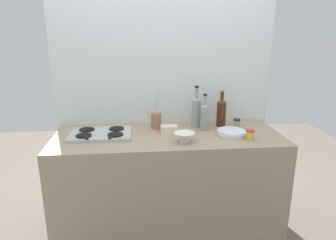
{
  "coord_description": "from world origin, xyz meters",
  "views": [
    {
      "loc": [
        -0.22,
        -2.26,
        1.68
      ],
      "look_at": [
        0.0,
        0.0,
        1.02
      ],
      "focal_mm": 32.25,
      "sensor_mm": 36.0,
      "label": 1
    }
  ],
  "objects_px": {
    "wine_bottle_mid_right": "(196,111)",
    "condiment_jar_rear": "(250,135)",
    "mixing_bowl": "(184,137)",
    "butter_dish": "(169,129)",
    "utensil_crock": "(156,120)",
    "plate_stack": "(231,133)",
    "wine_bottle_mid_left": "(221,112)",
    "stovetop_hob": "(101,134)",
    "wine_bottle_leftmost": "(204,116)",
    "condiment_jar_front": "(237,124)"
  },
  "relations": [
    {
      "from": "wine_bottle_leftmost",
      "to": "wine_bottle_mid_left",
      "type": "relative_size",
      "value": 0.95
    },
    {
      "from": "wine_bottle_mid_left",
      "to": "butter_dish",
      "type": "relative_size",
      "value": 2.43
    },
    {
      "from": "condiment_jar_front",
      "to": "wine_bottle_mid_right",
      "type": "bearing_deg",
      "value": 165.67
    },
    {
      "from": "wine_bottle_mid_right",
      "to": "utensil_crock",
      "type": "height_order",
      "value": "wine_bottle_mid_right"
    },
    {
      "from": "wine_bottle_mid_right",
      "to": "mixing_bowl",
      "type": "height_order",
      "value": "wine_bottle_mid_right"
    },
    {
      "from": "plate_stack",
      "to": "mixing_bowl",
      "type": "relative_size",
      "value": 1.46
    },
    {
      "from": "butter_dish",
      "to": "condiment_jar_rear",
      "type": "xyz_separation_m",
      "value": [
        0.59,
        -0.23,
        0.01
      ]
    },
    {
      "from": "butter_dish",
      "to": "condiment_jar_front",
      "type": "distance_m",
      "value": 0.59
    },
    {
      "from": "stovetop_hob",
      "to": "butter_dish",
      "type": "height_order",
      "value": "butter_dish"
    },
    {
      "from": "plate_stack",
      "to": "wine_bottle_mid_left",
      "type": "bearing_deg",
      "value": 93.73
    },
    {
      "from": "wine_bottle_mid_right",
      "to": "utensil_crock",
      "type": "xyz_separation_m",
      "value": [
        -0.34,
        -0.03,
        -0.07
      ]
    },
    {
      "from": "utensil_crock",
      "to": "condiment_jar_front",
      "type": "bearing_deg",
      "value": -4.72
    },
    {
      "from": "utensil_crock",
      "to": "butter_dish",
      "type": "bearing_deg",
      "value": -50.74
    },
    {
      "from": "wine_bottle_leftmost",
      "to": "utensil_crock",
      "type": "relative_size",
      "value": 0.92
    },
    {
      "from": "wine_bottle_leftmost",
      "to": "wine_bottle_mid_left",
      "type": "xyz_separation_m",
      "value": [
        0.17,
        0.1,
        0.01
      ]
    },
    {
      "from": "stovetop_hob",
      "to": "plate_stack",
      "type": "xyz_separation_m",
      "value": [
        1.02,
        -0.09,
        0.01
      ]
    },
    {
      "from": "plate_stack",
      "to": "utensil_crock",
      "type": "height_order",
      "value": "utensil_crock"
    },
    {
      "from": "stovetop_hob",
      "to": "wine_bottle_mid_right",
      "type": "bearing_deg",
      "value": 11.89
    },
    {
      "from": "stovetop_hob",
      "to": "condiment_jar_rear",
      "type": "bearing_deg",
      "value": -10.44
    },
    {
      "from": "butter_dish",
      "to": "condiment_jar_front",
      "type": "height_order",
      "value": "condiment_jar_front"
    },
    {
      "from": "utensil_crock",
      "to": "condiment_jar_rear",
      "type": "xyz_separation_m",
      "value": [
        0.69,
        -0.35,
        -0.03
      ]
    },
    {
      "from": "mixing_bowl",
      "to": "butter_dish",
      "type": "distance_m",
      "value": 0.25
    },
    {
      "from": "plate_stack",
      "to": "condiment_jar_rear",
      "type": "distance_m",
      "value": 0.16
    },
    {
      "from": "stovetop_hob",
      "to": "utensil_crock",
      "type": "distance_m",
      "value": 0.47
    },
    {
      "from": "wine_bottle_mid_left",
      "to": "butter_dish",
      "type": "xyz_separation_m",
      "value": [
        -0.47,
        -0.14,
        -0.1
      ]
    },
    {
      "from": "wine_bottle_mid_left",
      "to": "condiment_jar_front",
      "type": "relative_size",
      "value": 4.01
    },
    {
      "from": "stovetop_hob",
      "to": "plate_stack",
      "type": "bearing_deg",
      "value": -5.11
    },
    {
      "from": "wine_bottle_mid_left",
      "to": "wine_bottle_mid_right",
      "type": "distance_m",
      "value": 0.22
    },
    {
      "from": "wine_bottle_mid_right",
      "to": "butter_dish",
      "type": "distance_m",
      "value": 0.31
    },
    {
      "from": "wine_bottle_mid_left",
      "to": "mixing_bowl",
      "type": "bearing_deg",
      "value": -135.15
    },
    {
      "from": "mixing_bowl",
      "to": "wine_bottle_leftmost",
      "type": "bearing_deg",
      "value": 53.09
    },
    {
      "from": "wine_bottle_leftmost",
      "to": "butter_dish",
      "type": "xyz_separation_m",
      "value": [
        -0.3,
        -0.04,
        -0.09
      ]
    },
    {
      "from": "condiment_jar_front",
      "to": "wine_bottle_mid_left",
      "type": "bearing_deg",
      "value": 145.78
    },
    {
      "from": "mixing_bowl",
      "to": "wine_bottle_mid_left",
      "type": "bearing_deg",
      "value": 44.85
    },
    {
      "from": "plate_stack",
      "to": "wine_bottle_mid_right",
      "type": "bearing_deg",
      "value": 132.18
    },
    {
      "from": "wine_bottle_mid_left",
      "to": "stovetop_hob",
      "type": "bearing_deg",
      "value": -170.98
    },
    {
      "from": "wine_bottle_leftmost",
      "to": "utensil_crock",
      "type": "bearing_deg",
      "value": 169.23
    },
    {
      "from": "wine_bottle_mid_left",
      "to": "utensil_crock",
      "type": "bearing_deg",
      "value": -177.69
    },
    {
      "from": "condiment_jar_rear",
      "to": "condiment_jar_front",
      "type": "bearing_deg",
      "value": 92.0
    },
    {
      "from": "wine_bottle_mid_left",
      "to": "butter_dish",
      "type": "bearing_deg",
      "value": -163.44
    },
    {
      "from": "plate_stack",
      "to": "mixing_bowl",
      "type": "bearing_deg",
      "value": -162.71
    },
    {
      "from": "plate_stack",
      "to": "utensil_crock",
      "type": "distance_m",
      "value": 0.62
    },
    {
      "from": "wine_bottle_mid_right",
      "to": "wine_bottle_leftmost",
      "type": "bearing_deg",
      "value": -64.71
    },
    {
      "from": "plate_stack",
      "to": "condiment_jar_front",
      "type": "relative_size",
      "value": 2.82
    },
    {
      "from": "stovetop_hob",
      "to": "wine_bottle_mid_left",
      "type": "xyz_separation_m",
      "value": [
        1.01,
        0.16,
        0.11
      ]
    },
    {
      "from": "plate_stack",
      "to": "wine_bottle_mid_right",
      "type": "height_order",
      "value": "wine_bottle_mid_right"
    },
    {
      "from": "stovetop_hob",
      "to": "mixing_bowl",
      "type": "relative_size",
      "value": 3.06
    },
    {
      "from": "plate_stack",
      "to": "mixing_bowl",
      "type": "distance_m",
      "value": 0.41
    },
    {
      "from": "wine_bottle_mid_right",
      "to": "condiment_jar_rear",
      "type": "relative_size",
      "value": 4.48
    },
    {
      "from": "butter_dish",
      "to": "utensil_crock",
      "type": "relative_size",
      "value": 0.4
    }
  ]
}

